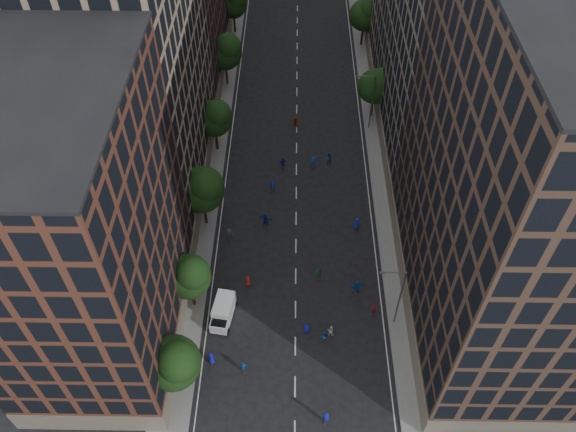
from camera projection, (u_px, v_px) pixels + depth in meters
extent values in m
plane|color=black|center=(297.00, 150.00, 79.47)|extent=(240.00, 240.00, 0.00)
cube|color=slate|center=(217.00, 116.00, 84.57)|extent=(4.00, 105.00, 0.15)
cube|color=slate|center=(376.00, 118.00, 84.34)|extent=(4.00, 105.00, 0.15)
cube|color=#562E20|center=(80.00, 237.00, 49.06)|extent=(14.00, 22.00, 30.00)
cube|color=#967D62|center=(131.00, 64.00, 63.70)|extent=(14.00, 26.00, 34.00)
cube|color=#4A3427|center=(514.00, 185.00, 49.16)|extent=(14.00, 30.00, 36.00)
cube|color=#676155|center=(451.00, 30.00, 69.76)|extent=(14.00, 28.00, 33.00)
cylinder|color=black|center=(179.00, 381.00, 53.93)|extent=(0.36, 0.36, 3.96)
sphere|color=black|center=(173.00, 363.00, 51.26)|extent=(5.20, 5.20, 5.20)
sphere|color=black|center=(177.00, 361.00, 49.94)|extent=(3.90, 3.90, 3.90)
cylinder|color=black|center=(192.00, 295.00, 60.74)|extent=(0.36, 0.36, 3.70)
sphere|color=black|center=(188.00, 276.00, 58.25)|extent=(4.80, 4.80, 4.80)
sphere|color=black|center=(192.00, 273.00, 57.04)|extent=(3.60, 3.60, 3.60)
cylinder|color=black|center=(205.00, 212.00, 68.61)|extent=(0.36, 0.36, 4.22)
sphere|color=black|center=(201.00, 190.00, 65.77)|extent=(5.60, 5.60, 5.60)
sphere|color=black|center=(205.00, 185.00, 64.35)|extent=(4.20, 4.20, 4.20)
cylinder|color=black|center=(216.00, 139.00, 78.15)|extent=(0.36, 0.36, 3.87)
sphere|color=black|center=(214.00, 119.00, 75.54)|extent=(5.00, 5.00, 5.00)
sphere|color=black|center=(217.00, 113.00, 74.27)|extent=(3.75, 3.75, 3.75)
cylinder|color=black|center=(226.00, 73.00, 88.83)|extent=(0.36, 0.36, 4.05)
sphere|color=black|center=(225.00, 52.00, 86.10)|extent=(5.40, 5.40, 5.40)
sphere|color=black|center=(228.00, 46.00, 84.73)|extent=(4.05, 4.05, 4.05)
cylinder|color=black|center=(234.00, 23.00, 99.68)|extent=(0.36, 0.36, 3.78)
sphere|color=black|center=(233.00, 4.00, 97.13)|extent=(4.80, 4.80, 4.80)
cylinder|color=black|center=(372.00, 106.00, 83.35)|extent=(0.36, 0.36, 3.74)
sphere|color=black|center=(375.00, 86.00, 80.84)|extent=(5.00, 5.00, 5.00)
sphere|color=black|center=(380.00, 81.00, 79.57)|extent=(3.75, 3.75, 3.75)
cylinder|color=black|center=(362.00, 35.00, 96.71)|extent=(0.36, 0.36, 3.96)
sphere|color=black|center=(364.00, 15.00, 94.04)|extent=(5.20, 5.20, 5.20)
sphere|color=black|center=(369.00, 9.00, 92.72)|extent=(3.90, 3.90, 3.90)
cylinder|color=#595B60|center=(400.00, 299.00, 57.23)|extent=(0.18, 0.18, 9.00)
cylinder|color=#595B60|center=(394.00, 273.00, 53.90)|extent=(2.40, 0.12, 0.12)
cube|color=#595B60|center=(383.00, 273.00, 53.95)|extent=(0.50, 0.22, 0.15)
cylinder|color=#595B60|center=(372.00, 103.00, 79.40)|extent=(0.18, 0.18, 9.00)
cylinder|color=#595B60|center=(367.00, 76.00, 76.07)|extent=(2.40, 0.12, 0.12)
cube|color=#595B60|center=(358.00, 76.00, 76.12)|extent=(0.50, 0.22, 0.15)
cube|color=white|center=(224.00, 307.00, 60.27)|extent=(2.41, 3.55, 2.01)
cube|color=white|center=(220.00, 325.00, 59.21)|extent=(2.04, 1.73, 1.28)
cube|color=black|center=(219.00, 322.00, 58.77)|extent=(1.81, 1.43, 0.09)
cylinder|color=black|center=(211.00, 329.00, 59.58)|extent=(0.33, 0.72, 0.70)
cylinder|color=black|center=(228.00, 332.00, 59.37)|extent=(0.33, 0.72, 0.70)
cylinder|color=black|center=(219.00, 301.00, 61.94)|extent=(0.33, 0.72, 0.70)
cylinder|color=black|center=(236.00, 304.00, 61.73)|extent=(0.33, 0.72, 0.70)
imported|color=#141AA4|center=(211.00, 358.00, 56.73)|extent=(0.89, 0.60, 1.75)
imported|color=#1621BA|center=(326.00, 418.00, 52.52)|extent=(0.79, 0.61, 1.94)
imported|color=#164DB5|center=(324.00, 336.00, 58.55)|extent=(0.90, 0.80, 1.54)
imported|color=#1416AA|center=(307.00, 330.00, 59.03)|extent=(1.13, 0.83, 1.57)
imported|color=blue|center=(243.00, 367.00, 56.18)|extent=(0.99, 0.67, 1.56)
imported|color=#134CA1|center=(356.00, 287.00, 62.54)|extent=(1.74, 0.64, 1.85)
imported|color=#A5281B|center=(248.00, 281.00, 63.31)|extent=(0.84, 0.66, 1.51)
imported|color=maroon|center=(374.00, 309.00, 60.84)|extent=(0.64, 0.51, 1.52)
imported|color=silver|center=(331.00, 331.00, 59.01)|extent=(0.88, 0.78, 1.52)
imported|color=#37363B|center=(229.00, 234.00, 67.77)|extent=(1.30, 0.97, 1.79)
imported|color=#227244|center=(318.00, 273.00, 64.01)|extent=(0.95, 0.52, 1.55)
imported|color=#132B9F|center=(266.00, 220.00, 69.39)|extent=(1.72, 0.99, 1.77)
imported|color=#142DA3|center=(356.00, 224.00, 68.99)|extent=(0.97, 0.77, 1.72)
imported|color=#1628B6|center=(272.00, 186.00, 73.39)|extent=(0.68, 0.47, 1.79)
imported|color=#123A95|center=(328.00, 158.00, 76.99)|extent=(1.05, 0.93, 1.79)
imported|color=#1630B7|center=(314.00, 162.00, 76.45)|extent=(1.28, 0.99, 1.74)
imported|color=#12199A|center=(283.00, 163.00, 76.19)|extent=(1.18, 0.65, 1.91)
imported|color=#9B3119|center=(296.00, 122.00, 82.31)|extent=(1.67, 0.80, 1.73)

